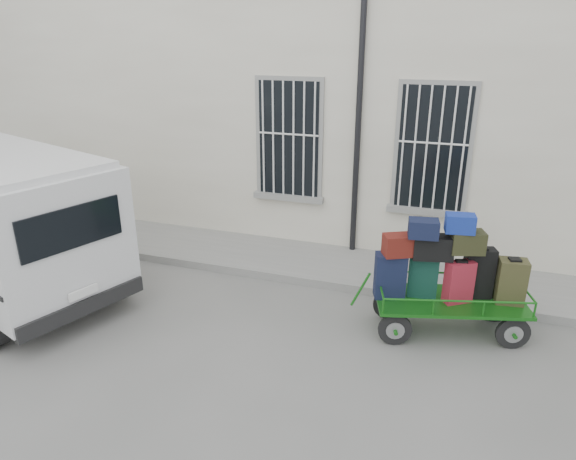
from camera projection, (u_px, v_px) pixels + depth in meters
The scene contains 4 objects.
ground at pixel (252, 320), 7.99m from camera, with size 80.00×80.00×0.00m, color #63635E.
building at pixel (341, 88), 11.77m from camera, with size 24.00×5.15×6.00m.
sidewalk at pixel (296, 260), 9.91m from camera, with size 24.00×1.70×0.15m, color gray.
luggage_cart at pixel (447, 277), 7.35m from camera, with size 2.54×1.49×1.87m.
Camera 1 is at (2.77, -6.41, 4.17)m, focal length 32.00 mm.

